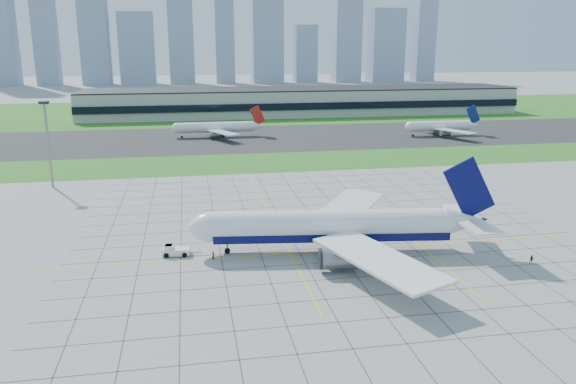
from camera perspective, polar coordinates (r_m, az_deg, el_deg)
name	(u,v)px	position (r m, az deg, el deg)	size (l,w,h in m)	color
ground	(335,247)	(119.19, 4.80, -5.62)	(1400.00, 1400.00, 0.00)	#9F9F9A
grass_median	(271,162)	(204.22, -1.70, 3.07)	(700.00, 35.00, 0.04)	#397120
asphalt_taxiway	(253,138)	(257.85, -3.53, 5.51)	(700.00, 75.00, 0.04)	#383838
grass_far	(233,111)	(366.34, -5.59, 8.22)	(700.00, 145.00, 0.04)	#397120
apron_markings	(324,230)	(129.40, 3.72, -3.92)	(120.00, 130.00, 0.03)	#474744
terminal	(302,101)	(346.37, 1.43, 9.22)	(260.00, 43.00, 15.80)	#B7B7B2
light_mast	(47,133)	(179.26, -23.27, 5.48)	(2.50, 2.50, 25.60)	gray
city_skyline	(203,27)	(628.38, -8.66, 16.23)	(523.00, 32.40, 160.00)	#8E9DBB
airliner	(333,227)	(115.08, 4.63, -3.53)	(62.46, 62.93, 19.70)	white
pushback_tug	(175,251)	(116.39, -11.43, -5.86)	(8.10, 3.38, 2.23)	white
crew_near	(213,256)	(112.83, -7.60, -6.42)	(0.65, 0.43, 1.78)	black
crew_far	(532,259)	(119.96, 23.53, -6.29)	(0.81, 0.63, 1.67)	black
distant_jet_1	(217,127)	(261.94, -7.23, 6.55)	(40.66, 42.66, 14.08)	white
distant_jet_2	(441,126)	(273.42, 15.28, 6.49)	(34.76, 42.66, 14.08)	white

